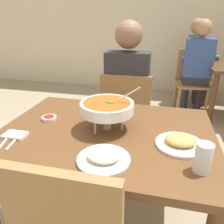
{
  "coord_description": "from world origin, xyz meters",
  "views": [
    {
      "loc": [
        0.29,
        -1.07,
        1.32
      ],
      "look_at": [
        0.0,
        0.15,
        0.78
      ],
      "focal_mm": 35.22,
      "sensor_mm": 36.0,
      "label": 1
    }
  ],
  "objects_px": {
    "sauce_dish": "(49,118)",
    "drink_glass": "(203,159)",
    "appetizer_plate": "(180,142)",
    "patron_bg_left": "(198,63)",
    "chair_diner_main": "(127,115)",
    "dining_table_main": "(106,146)",
    "curry_bowl": "(107,107)",
    "patron_bg_middle": "(196,57)",
    "diner_main": "(128,89)",
    "chair_bg_left": "(191,78)",
    "rice_plate": "(104,157)",
    "chair_bg_middle": "(200,72)"
  },
  "relations": [
    {
      "from": "sauce_dish",
      "to": "chair_diner_main",
      "type": "bearing_deg",
      "value": 60.39
    },
    {
      "from": "chair_diner_main",
      "to": "appetizer_plate",
      "type": "xyz_separation_m",
      "value": [
        0.4,
        -0.81,
        0.24
      ]
    },
    {
      "from": "diner_main",
      "to": "appetizer_plate",
      "type": "xyz_separation_m",
      "value": [
        0.4,
        -0.84,
        0.01
      ]
    },
    {
      "from": "dining_table_main",
      "to": "drink_glass",
      "type": "distance_m",
      "value": 0.57
    },
    {
      "from": "diner_main",
      "to": "drink_glass",
      "type": "distance_m",
      "value": 1.13
    },
    {
      "from": "rice_plate",
      "to": "drink_glass",
      "type": "height_order",
      "value": "drink_glass"
    },
    {
      "from": "diner_main",
      "to": "patron_bg_middle",
      "type": "xyz_separation_m",
      "value": [
        0.77,
        1.92,
        0.0
      ]
    },
    {
      "from": "curry_bowl",
      "to": "appetizer_plate",
      "type": "relative_size",
      "value": 1.39
    },
    {
      "from": "sauce_dish",
      "to": "chair_bg_middle",
      "type": "relative_size",
      "value": 0.1
    },
    {
      "from": "appetizer_plate",
      "to": "patron_bg_middle",
      "type": "height_order",
      "value": "patron_bg_middle"
    },
    {
      "from": "drink_glass",
      "to": "appetizer_plate",
      "type": "bearing_deg",
      "value": 112.92
    },
    {
      "from": "curry_bowl",
      "to": "drink_glass",
      "type": "height_order",
      "value": "curry_bowl"
    },
    {
      "from": "appetizer_plate",
      "to": "chair_diner_main",
      "type": "bearing_deg",
      "value": 116.43
    },
    {
      "from": "curry_bowl",
      "to": "chair_bg_middle",
      "type": "bearing_deg",
      "value": 71.65
    },
    {
      "from": "appetizer_plate",
      "to": "rice_plate",
      "type": "bearing_deg",
      "value": -148.15
    },
    {
      "from": "patron_bg_left",
      "to": "appetizer_plate",
      "type": "bearing_deg",
      "value": -98.6
    },
    {
      "from": "sauce_dish",
      "to": "drink_glass",
      "type": "distance_m",
      "value": 0.92
    },
    {
      "from": "chair_bg_left",
      "to": "patron_bg_left",
      "type": "relative_size",
      "value": 0.69
    },
    {
      "from": "diner_main",
      "to": "curry_bowl",
      "type": "height_order",
      "value": "diner_main"
    },
    {
      "from": "diner_main",
      "to": "sauce_dish",
      "type": "bearing_deg",
      "value": -118.46
    },
    {
      "from": "drink_glass",
      "to": "dining_table_main",
      "type": "bearing_deg",
      "value": 151.67
    },
    {
      "from": "diner_main",
      "to": "chair_bg_left",
      "type": "relative_size",
      "value": 1.46
    },
    {
      "from": "chair_diner_main",
      "to": "appetizer_plate",
      "type": "relative_size",
      "value": 3.75
    },
    {
      "from": "dining_table_main",
      "to": "patron_bg_left",
      "type": "xyz_separation_m",
      "value": [
        0.74,
        2.16,
        0.12
      ]
    },
    {
      "from": "dining_table_main",
      "to": "drink_glass",
      "type": "xyz_separation_m",
      "value": [
        0.48,
        -0.26,
        0.17
      ]
    },
    {
      "from": "chair_bg_middle",
      "to": "patron_bg_middle",
      "type": "height_order",
      "value": "patron_bg_middle"
    },
    {
      "from": "diner_main",
      "to": "rice_plate",
      "type": "xyz_separation_m",
      "value": [
        0.06,
        -1.05,
        0.01
      ]
    },
    {
      "from": "chair_diner_main",
      "to": "patron_bg_middle",
      "type": "xyz_separation_m",
      "value": [
        0.77,
        1.95,
        0.24
      ]
    },
    {
      "from": "dining_table_main",
      "to": "appetizer_plate",
      "type": "height_order",
      "value": "appetizer_plate"
    },
    {
      "from": "appetizer_plate",
      "to": "chair_bg_middle",
      "type": "distance_m",
      "value": 2.79
    },
    {
      "from": "appetizer_plate",
      "to": "chair_bg_left",
      "type": "xyz_separation_m",
      "value": [
        0.3,
        2.34,
        -0.24
      ]
    },
    {
      "from": "dining_table_main",
      "to": "appetizer_plate",
      "type": "xyz_separation_m",
      "value": [
        0.4,
        -0.08,
        0.13
      ]
    },
    {
      "from": "patron_bg_left",
      "to": "sauce_dish",
      "type": "bearing_deg",
      "value": -118.09
    },
    {
      "from": "chair_bg_middle",
      "to": "patron_bg_middle",
      "type": "distance_m",
      "value": 0.26
    },
    {
      "from": "chair_bg_left",
      "to": "curry_bowl",
      "type": "bearing_deg",
      "value": -107.4
    },
    {
      "from": "patron_bg_middle",
      "to": "dining_table_main",
      "type": "bearing_deg",
      "value": -106.12
    },
    {
      "from": "dining_table_main",
      "to": "curry_bowl",
      "type": "bearing_deg",
      "value": 95.62
    },
    {
      "from": "diner_main",
      "to": "patron_bg_middle",
      "type": "relative_size",
      "value": 1.0
    },
    {
      "from": "appetizer_plate",
      "to": "patron_bg_left",
      "type": "relative_size",
      "value": 0.18
    },
    {
      "from": "sauce_dish",
      "to": "chair_bg_middle",
      "type": "distance_m",
      "value": 2.9
    },
    {
      "from": "dining_table_main",
      "to": "sauce_dish",
      "type": "xyz_separation_m",
      "value": [
        -0.38,
        0.05,
        0.12
      ]
    },
    {
      "from": "sauce_dish",
      "to": "chair_bg_left",
      "type": "height_order",
      "value": "chair_bg_left"
    },
    {
      "from": "dining_table_main",
      "to": "appetizer_plate",
      "type": "distance_m",
      "value": 0.43
    },
    {
      "from": "diner_main",
      "to": "rice_plate",
      "type": "bearing_deg",
      "value": -86.52
    },
    {
      "from": "diner_main",
      "to": "patron_bg_left",
      "type": "relative_size",
      "value": 1.0
    },
    {
      "from": "drink_glass",
      "to": "patron_bg_middle",
      "type": "relative_size",
      "value": 0.1
    },
    {
      "from": "patron_bg_left",
      "to": "patron_bg_middle",
      "type": "height_order",
      "value": "same"
    },
    {
      "from": "dining_table_main",
      "to": "chair_diner_main",
      "type": "xyz_separation_m",
      "value": [
        -0.0,
        0.73,
        -0.11
      ]
    },
    {
      "from": "curry_bowl",
      "to": "dining_table_main",
      "type": "bearing_deg",
      "value": -84.38
    },
    {
      "from": "appetizer_plate",
      "to": "sauce_dish",
      "type": "distance_m",
      "value": 0.8
    }
  ]
}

